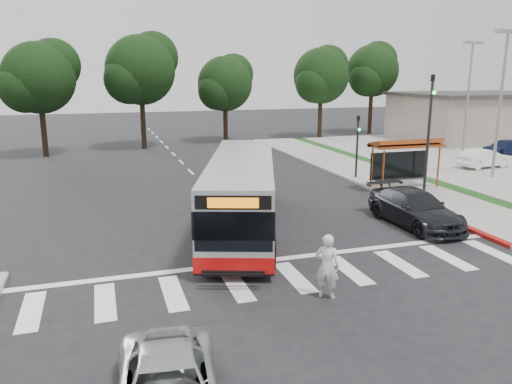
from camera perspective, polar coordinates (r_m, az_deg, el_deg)
name	(u,v)px	position (r m, az deg, el deg)	size (l,w,h in m)	color
ground	(250,232)	(21.13, -0.64, -4.63)	(140.00, 140.00, 0.00)	black
sidewalk_east	(379,178)	(32.66, 13.89, 1.56)	(4.00, 40.00, 0.12)	gray
curb_east	(351,180)	(31.67, 10.80, 1.38)	(0.30, 40.00, 0.15)	#9E9991
curb_east_red	(460,225)	(23.64, 22.29, -3.51)	(0.32, 6.00, 0.15)	maroon
parking_lot	(507,163)	(41.57, 26.74, 2.98)	(18.00, 36.00, 0.10)	gray
commercial_building	(473,118)	(54.80, 23.59, 7.75)	(14.00, 10.00, 4.40)	#A59A8B
building_roof_cap	(476,94)	(54.66, 23.82, 10.20)	(14.60, 10.60, 0.30)	#383330
crosswalk_ladder	(295,277)	(16.71, 4.43, -9.67)	(18.00, 2.60, 0.01)	silver
bus_shelter	(405,149)	(29.77, 16.69, 4.75)	(4.20, 1.60, 2.86)	#933E18
traffic_signal_ne_tall	(429,129)	(25.97, 19.16, 6.78)	(0.18, 0.37, 6.50)	black
traffic_signal_ne_short	(357,140)	(31.98, 11.52, 5.83)	(0.18, 0.37, 4.00)	black
lot_light_front	(502,84)	(34.71, 26.33, 11.00)	(1.90, 0.35, 9.01)	gray
lot_light_mid	(469,81)	(46.17, 23.20, 11.56)	(1.90, 0.35, 9.01)	gray
tree_ne_a	(322,75)	(52.12, 7.50, 13.13)	(6.16, 5.74, 9.30)	black
tree_ne_b	(373,70)	(57.15, 13.20, 13.44)	(6.16, 5.74, 10.02)	black
tree_north_a	(141,69)	(45.47, -12.98, 13.55)	(6.60, 6.15, 10.17)	black
tree_north_b	(226,83)	(48.77, -3.50, 12.34)	(5.72, 5.33, 8.43)	black
tree_north_c	(40,77)	(43.48, -23.49, 12.00)	(6.16, 5.74, 9.30)	black
transit_bus	(242,194)	(21.32, -1.62, -0.20)	(2.57, 11.84, 3.06)	#B5B7BA
pedestrian	(327,266)	(15.04, 8.13, -8.39)	(0.72, 0.48, 1.99)	silver
dark_sedan	(415,208)	(23.01, 17.72, -1.79)	(2.15, 5.29, 1.53)	black
parked_car_1	(484,158)	(38.47, 24.61, 3.53)	(1.39, 3.98, 1.31)	white
parked_car_3	(504,147)	(45.39, 26.47, 4.59)	(1.64, 4.03, 1.17)	#131D43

